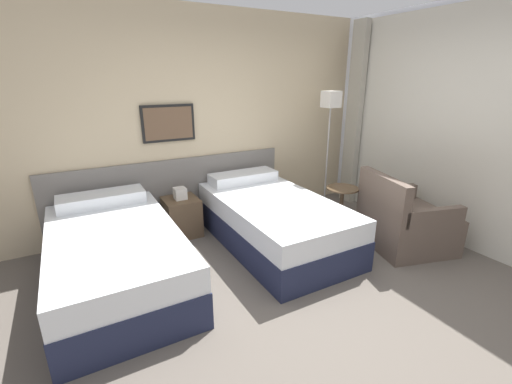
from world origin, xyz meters
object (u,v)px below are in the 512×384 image
at_px(floor_lamp, 330,116).
at_px(bed_near_window, 273,220).
at_px(bed_near_door, 116,256).
at_px(armchair, 404,223).
at_px(side_table, 342,201).
at_px(nightstand, 182,216).

bearing_deg(floor_lamp, bed_near_window, -157.23).
relative_size(bed_near_door, armchair, 1.92).
distance_m(bed_near_door, side_table, 2.68).
relative_size(nightstand, armchair, 0.58).
bearing_deg(side_table, floor_lamp, 67.25).
relative_size(floor_lamp, armchair, 1.62).
bearing_deg(bed_near_door, side_table, -2.81).
bearing_deg(bed_near_window, bed_near_door, 180.00).
relative_size(bed_near_window, floor_lamp, 1.19).
xyz_separation_m(bed_near_window, nightstand, (-0.87, 0.75, -0.04)).
bearing_deg(nightstand, floor_lamp, -6.82).
bearing_deg(bed_near_window, side_table, -8.01).
xyz_separation_m(bed_near_window, armchair, (1.29, -0.80, -0.01)).
bearing_deg(armchair, bed_near_window, 74.11).
distance_m(floor_lamp, armchair, 1.71).
distance_m(bed_near_door, bed_near_window, 1.74).
distance_m(bed_near_window, nightstand, 1.15).
xyz_separation_m(bed_near_window, floor_lamp, (1.20, 0.50, 1.09)).
height_order(nightstand, floor_lamp, floor_lamp).
relative_size(bed_near_door, side_table, 3.48).
relative_size(floor_lamp, side_table, 2.93).
height_order(side_table, armchair, armchair).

